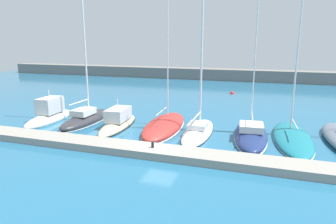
% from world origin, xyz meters
% --- Properties ---
extents(ground_plane, '(120.00, 120.00, 0.00)m').
position_xyz_m(ground_plane, '(0.00, 0.00, 0.00)').
color(ground_plane, '#236084').
extents(dock_pier, '(33.16, 2.16, 0.56)m').
position_xyz_m(dock_pier, '(0.00, -1.64, 0.28)').
color(dock_pier, gray).
rests_on(dock_pier, ground_plane).
extents(breakwater_seawall, '(108.00, 3.71, 2.27)m').
position_xyz_m(breakwater_seawall, '(0.00, 43.60, 1.14)').
color(breakwater_seawall, slate).
rests_on(breakwater_seawall, ground_plane).
extents(motorboat_ivory_nearest, '(2.54, 7.27, 3.63)m').
position_xyz_m(motorboat_ivory_nearest, '(-13.35, 3.97, 0.62)').
color(motorboat_ivory_nearest, silver).
rests_on(motorboat_ivory_nearest, ground_plane).
extents(sailboat_charcoal_second, '(2.72, 8.25, 17.84)m').
position_xyz_m(sailboat_charcoal_second, '(-9.60, 4.81, 0.45)').
color(sailboat_charcoal_second, '#2D2D33').
rests_on(sailboat_charcoal_second, ground_plane).
extents(motorboat_sand_third, '(2.67, 7.84, 3.00)m').
position_xyz_m(motorboat_sand_third, '(-5.65, 4.08, 0.49)').
color(motorboat_sand_third, beige).
rests_on(motorboat_sand_third, ground_plane).
extents(sailboat_red_fourth, '(3.88, 9.88, 19.04)m').
position_xyz_m(sailboat_red_fourth, '(-1.36, 5.04, 0.31)').
color(sailboat_red_fourth, '#B72D28').
rests_on(sailboat_red_fourth, ground_plane).
extents(sailboat_white_fifth, '(2.60, 8.55, 13.40)m').
position_xyz_m(sailboat_white_fifth, '(2.03, 4.35, 0.29)').
color(sailboat_white_fifth, white).
rests_on(sailboat_white_fifth, ground_plane).
extents(sailboat_navy_sixth, '(3.44, 9.21, 18.53)m').
position_xyz_m(sailboat_navy_sixth, '(6.49, 4.63, 0.38)').
color(sailboat_navy_sixth, navy).
rests_on(sailboat_navy_sixth, ground_plane).
extents(sailboat_teal_seventh, '(3.70, 10.24, 17.48)m').
position_xyz_m(sailboat_teal_seventh, '(9.79, 5.14, 0.26)').
color(sailboat_teal_seventh, '#19707F').
rests_on(sailboat_teal_seventh, ground_plane).
extents(mooring_buoy_red, '(0.74, 0.74, 0.74)m').
position_xyz_m(mooring_buoy_red, '(2.28, 26.74, 0.00)').
color(mooring_buoy_red, red).
rests_on(mooring_buoy_red, ground_plane).
extents(dock_bollard, '(0.20, 0.20, 0.44)m').
position_xyz_m(dock_bollard, '(0.09, -1.64, 0.78)').
color(dock_bollard, black).
rests_on(dock_bollard, dock_pier).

